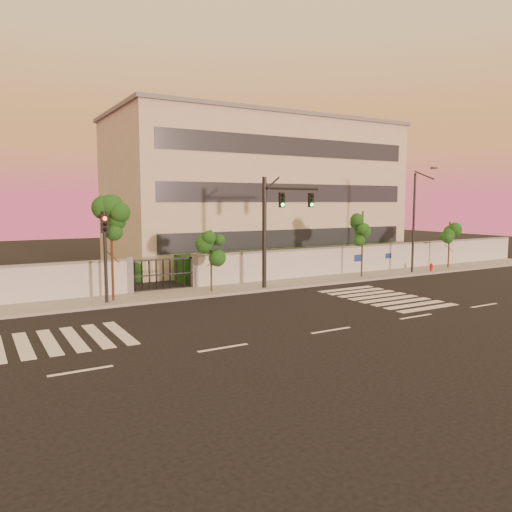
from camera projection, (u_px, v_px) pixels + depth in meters
name	position (u px, v px, depth m)	size (l,w,h in m)	color
ground	(331.00, 330.00, 20.72)	(120.00, 120.00, 0.00)	black
sidewalk	(220.00, 290.00, 29.75)	(60.00, 3.00, 0.15)	gray
perimeter_wall	(211.00, 271.00, 30.98)	(60.00, 0.36, 2.20)	#B4B6BB
hedge_row	(208.00, 268.00, 33.90)	(41.00, 4.25, 1.80)	#103610
institutional_building	(255.00, 192.00, 43.46)	(24.40, 12.40, 12.25)	#BCB39F
road_markings	(253.00, 317.00, 23.17)	(57.00, 7.62, 0.02)	silver
street_tree_c	(111.00, 225.00, 25.90)	(1.62, 1.29, 5.62)	#382314
street_tree_d	(211.00, 247.00, 28.81)	(1.33, 1.06, 3.71)	#382314
street_tree_e	(363.00, 229.00, 34.42)	(1.41, 1.13, 4.70)	#382314
street_tree_f	(449.00, 234.00, 39.12)	(1.37, 1.09, 3.78)	#382314
traffic_signal_main	(277.00, 219.00, 30.24)	(4.29, 0.79, 6.80)	black
traffic_signal_secondary	(105.00, 246.00, 25.43)	(0.38, 0.35, 4.85)	black
streetlight_east	(416.00, 217.00, 36.42)	(0.46, 1.86, 7.74)	black
fire_hydrant	(431.00, 268.00, 37.56)	(0.28, 0.27, 0.73)	#BB0C0D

